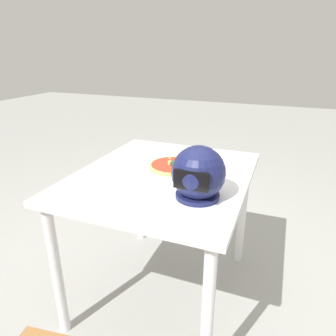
{
  "coord_description": "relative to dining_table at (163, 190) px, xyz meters",
  "views": [
    {
      "loc": [
        -0.56,
        1.35,
        1.37
      ],
      "look_at": [
        -0.01,
        -0.03,
        0.78
      ],
      "focal_mm": 32.69,
      "sensor_mm": 36.0,
      "label": 1
    }
  ],
  "objects": [
    {
      "name": "dining_table",
      "position": [
        0.0,
        0.0,
        0.0
      ],
      "size": [
        0.86,
        1.02,
        0.76
      ],
      "color": "white",
      "rests_on": "ground"
    },
    {
      "name": "pizza_plate",
      "position": [
        -0.03,
        -0.07,
        0.1
      ],
      "size": [
        0.31,
        0.31,
        0.01
      ],
      "primitive_type": "cylinder",
      "color": "white",
      "rests_on": "dining_table"
    },
    {
      "name": "ground_plane",
      "position": [
        0.0,
        0.0,
        -0.67
      ],
      "size": [
        14.0,
        14.0,
        0.0
      ],
      "primitive_type": "plane",
      "color": "#9E9E99"
    },
    {
      "name": "motorcycle_helmet",
      "position": [
        -0.24,
        0.2,
        0.21
      ],
      "size": [
        0.23,
        0.23,
        0.23
      ],
      "color": "#191E4C",
      "rests_on": "dining_table"
    },
    {
      "name": "pizza",
      "position": [
        -0.03,
        -0.06,
        0.12
      ],
      "size": [
        0.26,
        0.26,
        0.05
      ],
      "color": "tan",
      "rests_on": "pizza_plate"
    }
  ]
}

